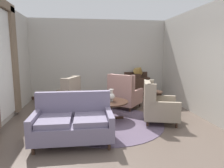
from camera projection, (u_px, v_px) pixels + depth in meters
ground at (110, 127)px, 4.80m from camera, size 9.18×9.18×0.00m
wall_back at (99, 59)px, 7.77m from camera, size 5.40×0.08×3.02m
wall_left at (5, 63)px, 5.17m from camera, size 0.08×4.59×3.02m
wall_right at (194, 62)px, 5.88m from camera, size 0.08×4.59×3.02m
baseboard_back at (100, 96)px, 7.94m from camera, size 5.24×0.03×0.12m
area_rug at (109, 123)px, 5.09m from camera, size 2.77×2.77×0.01m
window_with_curtains at (3, 58)px, 4.81m from camera, size 0.12×1.81×2.94m
coffee_table at (110, 104)px, 5.29m from camera, size 0.96×0.96×0.50m
porcelain_vase at (111, 96)px, 5.28m from camera, size 0.19×0.19×0.32m
settee at (73, 123)px, 3.95m from camera, size 1.55×0.92×0.96m
armchair_back_corner at (124, 95)px, 6.35m from camera, size 1.22×1.23×1.11m
armchair_near_sideboard at (157, 106)px, 5.06m from camera, size 1.03×1.03×1.05m
armchair_foreground_right at (66, 98)px, 5.85m from camera, size 1.02×1.00×1.08m
side_table at (153, 102)px, 5.48m from camera, size 0.52×0.52×0.73m
sideboard at (137, 86)px, 7.84m from camera, size 0.93×0.42×1.01m
gramophone at (139, 70)px, 7.66m from camera, size 0.43×0.53×0.56m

